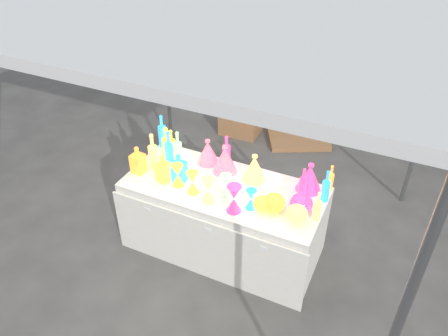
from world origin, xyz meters
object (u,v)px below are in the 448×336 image
at_px(hourglass_0, 178,175).
at_px(lampshade_0, 208,151).
at_px(cardboard_box_closed, 241,121).
at_px(bottle_0, 167,143).
at_px(display_table, 224,218).
at_px(decanter_0, 163,168).
at_px(globe_0, 262,204).

height_order(hourglass_0, lampshade_0, lampshade_0).
relative_size(cardboard_box_closed, bottle_0, 1.52).
xyz_separation_m(display_table, decanter_0, (-0.53, -0.14, 0.51)).
relative_size(display_table, cardboard_box_closed, 3.53).
distance_m(globe_0, lampshade_0, 0.85).
height_order(hourglass_0, globe_0, hourglass_0).
xyz_separation_m(globe_0, lampshade_0, (-0.72, 0.43, 0.07)).
distance_m(decanter_0, lampshade_0, 0.49).
bearing_deg(decanter_0, bottle_0, 125.87).
xyz_separation_m(cardboard_box_closed, decanter_0, (0.20, -2.24, 0.70)).
distance_m(bottle_0, globe_0, 1.17).
bearing_deg(display_table, bottle_0, 164.83).
xyz_separation_m(hourglass_0, lampshade_0, (0.08, 0.44, 0.02)).
xyz_separation_m(cardboard_box_closed, globe_0, (1.15, -2.24, 0.62)).
distance_m(decanter_0, hourglass_0, 0.15).
relative_size(decanter_0, lampshade_0, 1.10).
height_order(display_table, lampshade_0, lampshade_0).
xyz_separation_m(cardboard_box_closed, hourglass_0, (0.35, -2.24, 0.67)).
height_order(display_table, hourglass_0, hourglass_0).
bearing_deg(hourglass_0, cardboard_box_closed, 98.94).
distance_m(cardboard_box_closed, decanter_0, 2.35).
bearing_deg(bottle_0, globe_0, -16.69).
distance_m(cardboard_box_closed, globe_0, 2.60).
bearing_deg(bottle_0, cardboard_box_closed, 91.16).
bearing_deg(display_table, lampshade_0, 136.27).
height_order(cardboard_box_closed, hourglass_0, hourglass_0).
bearing_deg(lampshade_0, decanter_0, -117.21).
bearing_deg(decanter_0, display_table, 24.11).
relative_size(bottle_0, hourglass_0, 1.59).
relative_size(globe_0, lampshade_0, 0.58).
height_order(globe_0, lampshade_0, lampshade_0).
distance_m(cardboard_box_closed, hourglass_0, 2.37).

